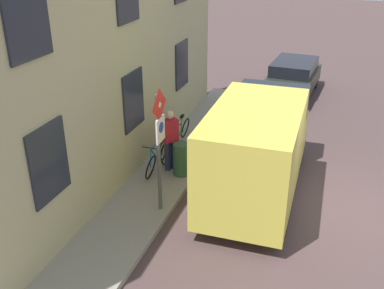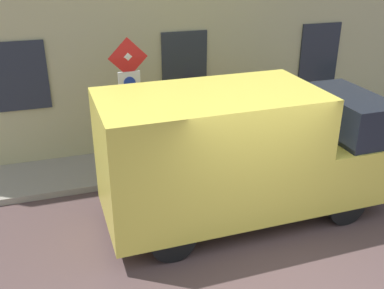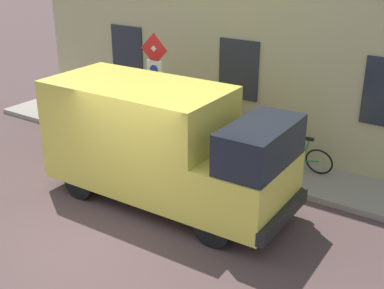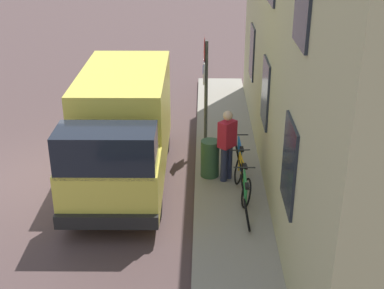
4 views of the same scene
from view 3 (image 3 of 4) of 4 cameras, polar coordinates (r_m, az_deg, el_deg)
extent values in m
plane|color=#4B3837|center=(9.74, -10.07, -10.42)|extent=(80.00, 80.00, 0.00)
cube|color=gray|center=(12.74, 3.28, -1.42)|extent=(1.61, 15.27, 0.14)
cube|color=tan|center=(12.78, 6.36, 14.13)|extent=(0.70, 13.27, 6.79)
cube|color=#232833|center=(12.70, 5.33, 8.49)|extent=(0.06, 1.10, 1.50)
cube|color=#232833|center=(14.74, -7.39, 10.39)|extent=(0.06, 1.10, 1.50)
cylinder|color=#474C47|center=(12.61, -4.04, 5.56)|extent=(0.09, 0.09, 2.85)
pyramid|color=silver|center=(12.26, -4.42, 10.71)|extent=(0.05, 0.50, 0.50)
pyramid|color=red|center=(12.26, -4.40, 10.71)|extent=(0.03, 0.56, 0.56)
cube|color=white|center=(12.40, -4.28, 8.24)|extent=(0.05, 0.44, 0.56)
cylinder|color=#1933B2|center=(12.36, -4.36, 8.48)|extent=(0.01, 0.24, 0.24)
cube|color=#DDCC49|center=(10.61, -6.08, 1.26)|extent=(2.06, 3.83, 2.18)
cube|color=#DDCC49|center=(9.54, 6.38, -4.87)|extent=(2.02, 1.43, 1.10)
cube|color=black|center=(9.08, 7.81, -0.15)|extent=(1.93, 1.01, 0.84)
cube|color=black|center=(9.46, 10.37, -7.96)|extent=(2.00, 0.19, 0.28)
cylinder|color=black|center=(10.57, 7.31, -5.06)|extent=(0.23, 0.76, 0.76)
cylinder|color=black|center=(9.21, 2.39, -9.38)|extent=(0.23, 0.76, 0.76)
cylinder|color=black|center=(12.20, -6.83, -1.09)|extent=(0.23, 0.76, 0.76)
cylinder|color=black|center=(11.05, -12.64, -4.16)|extent=(0.23, 0.76, 0.76)
torus|color=black|center=(12.20, 9.67, -0.81)|extent=(0.17, 0.66, 0.66)
torus|color=black|center=(11.86, 14.27, -1.92)|extent=(0.17, 0.66, 0.66)
cylinder|color=#24833C|center=(12.00, 11.19, -0.26)|extent=(0.04, 0.60, 0.60)
cylinder|color=#24833C|center=(11.87, 11.62, 0.88)|extent=(0.04, 0.73, 0.07)
cylinder|color=#24833C|center=(11.89, 12.78, -0.71)|extent=(0.04, 0.18, 0.55)
cylinder|color=#24833C|center=(11.94, 13.30, -1.87)|extent=(0.04, 0.43, 0.12)
cylinder|color=#24833C|center=(12.09, 9.85, 0.24)|extent=(0.04, 0.09, 0.50)
cube|color=black|center=(11.75, 13.25, 0.61)|extent=(0.08, 0.20, 0.06)
cylinder|color=#262626|center=(11.98, 10.05, 1.53)|extent=(0.46, 0.03, 0.03)
torus|color=black|center=(12.50, 5.98, 0.00)|extent=(0.24, 0.67, 0.65)
torus|color=black|center=(12.17, 10.53, -0.92)|extent=(0.24, 0.67, 0.65)
cylinder|color=gold|center=(12.31, 7.47, 0.59)|extent=(0.09, 0.60, 0.60)
cylinder|color=gold|center=(12.19, 7.86, 1.72)|extent=(0.10, 0.73, 0.07)
cylinder|color=gold|center=(12.20, 9.04, 0.21)|extent=(0.05, 0.19, 0.55)
cylinder|color=gold|center=(12.25, 9.58, -0.90)|extent=(0.08, 0.43, 0.12)
cylinder|color=gold|center=(12.40, 6.14, 1.03)|extent=(0.04, 0.09, 0.50)
cube|color=black|center=(12.06, 9.47, 1.52)|extent=(0.10, 0.21, 0.06)
cylinder|color=#262626|center=(12.28, 6.30, 2.30)|extent=(0.46, 0.07, 0.03)
torus|color=black|center=(12.92, 2.65, 0.87)|extent=(0.20, 0.67, 0.65)
torus|color=black|center=(12.48, 6.85, -0.08)|extent=(0.20, 0.67, 0.65)
cylinder|color=blue|center=(12.69, 3.99, 1.43)|extent=(0.06, 0.60, 0.60)
cylinder|color=blue|center=(12.57, 4.33, 2.52)|extent=(0.06, 0.73, 0.07)
cylinder|color=blue|center=(12.55, 5.45, 1.04)|extent=(0.04, 0.19, 0.55)
cylinder|color=blue|center=(12.58, 5.97, -0.06)|extent=(0.05, 0.43, 0.12)
cylinder|color=blue|center=(12.82, 2.76, 1.87)|extent=(0.04, 0.09, 0.50)
cube|color=black|center=(12.41, 5.81, 2.32)|extent=(0.09, 0.20, 0.06)
cylinder|color=#262626|center=(12.70, 2.89, 3.11)|extent=(0.46, 0.05, 0.03)
cylinder|color=#262B47|center=(12.24, 4.72, 0.03)|extent=(0.16, 0.16, 0.85)
cylinder|color=#262B47|center=(12.40, 4.46, 0.34)|extent=(0.16, 0.16, 0.85)
cube|color=#B51C30|center=(12.06, 4.70, 3.41)|extent=(0.46, 0.47, 0.62)
sphere|color=beige|center=(11.92, 4.77, 5.46)|extent=(0.22, 0.22, 0.22)
cylinder|color=#2D5133|center=(12.09, 2.93, -0.09)|extent=(0.44, 0.44, 0.90)
camera|label=1|loc=(16.76, -38.36, 20.94)|focal=41.74mm
camera|label=2|loc=(8.94, -52.27, 11.38)|focal=42.07mm
camera|label=4|loc=(10.89, 67.05, 13.40)|focal=48.98mm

